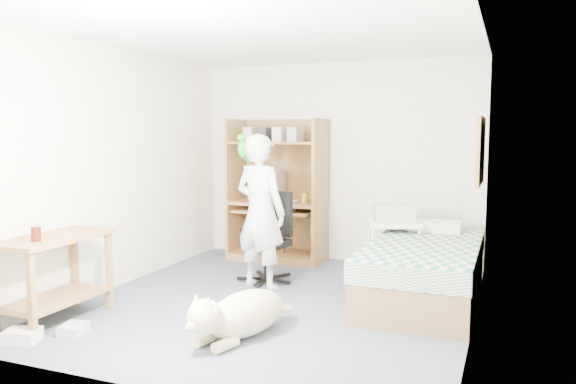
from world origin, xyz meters
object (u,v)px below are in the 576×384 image
object	(u,v)px
side_desk	(55,265)
dog	(240,314)
printer_cart	(393,242)
person	(260,212)
bed	(424,271)
office_chair	(269,250)
computer_hutch	(278,196)

from	to	relation	value
side_desk	dog	xyz separation A→B (m)	(1.65, 0.24, -0.30)
dog	printer_cart	size ratio (longest dim) A/B	1.73
person	dog	bearing A→B (deg)	121.50
side_desk	person	distance (m)	2.03
printer_cart	dog	bearing A→B (deg)	-129.15
bed	dog	size ratio (longest dim) A/B	1.76
side_desk	office_chair	world-z (taller)	office_chair
bed	side_desk	size ratio (longest dim) A/B	2.02
bed	side_desk	world-z (taller)	side_desk
side_desk	person	size ratio (longest dim) A/B	0.62
office_chair	dog	distance (m)	1.75
person	side_desk	bearing A→B (deg)	66.73
bed	side_desk	bearing A→B (deg)	-147.50
bed	person	size ratio (longest dim) A/B	1.25
side_desk	printer_cart	size ratio (longest dim) A/B	1.50
dog	computer_hutch	bearing A→B (deg)	123.60
side_desk	office_chair	bearing A→B (deg)	58.60
person	printer_cart	size ratio (longest dim) A/B	2.42
side_desk	computer_hutch	bearing A→B (deg)	73.86
bed	person	xyz separation A→B (m)	(-1.65, -0.21, 0.52)
bed	printer_cart	distance (m)	0.72
printer_cart	computer_hutch	bearing A→B (deg)	142.08
person	printer_cart	distance (m)	1.51
person	printer_cart	world-z (taller)	person
person	computer_hutch	bearing A→B (deg)	-61.60
person	bed	bearing A→B (deg)	-159.25
computer_hutch	dog	distance (m)	2.88
bed	side_desk	xyz separation A→B (m)	(-2.85, -1.82, 0.21)
office_chair	printer_cart	size ratio (longest dim) A/B	1.46
computer_hutch	side_desk	xyz separation A→B (m)	(-0.85, -2.94, -0.33)
person	printer_cart	bearing A→B (deg)	-134.05
office_chair	printer_cart	xyz separation A→B (m)	(1.27, 0.48, 0.09)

